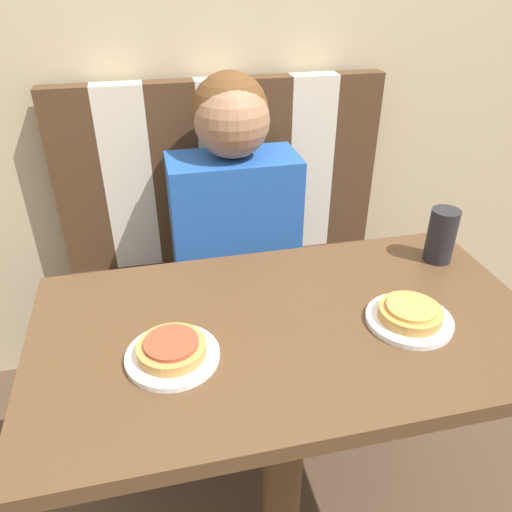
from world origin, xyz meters
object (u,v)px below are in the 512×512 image
(plate_left, at_px, (173,356))
(pizza_right, at_px, (411,312))
(drinking_cup, at_px, (441,235))
(plate_right, at_px, (409,320))
(pizza_left, at_px, (172,348))
(person, at_px, (233,186))

(plate_left, distance_m, pizza_right, 0.48)
(pizza_right, height_order, drinking_cup, drinking_cup)
(plate_right, bearing_deg, plate_left, 180.00)
(plate_left, distance_m, drinking_cup, 0.69)
(pizza_left, height_order, pizza_right, same)
(person, bearing_deg, drinking_cup, -46.72)
(person, xyz_separation_m, drinking_cup, (0.42, -0.45, 0.02))
(plate_left, distance_m, plate_right, 0.48)
(plate_right, height_order, drinking_cup, drinking_cup)
(plate_left, relative_size, pizza_right, 1.37)
(pizza_right, xyz_separation_m, drinking_cup, (0.18, 0.21, 0.04))
(pizza_right, bearing_deg, person, 109.96)
(person, bearing_deg, plate_left, -109.96)
(person, xyz_separation_m, pizza_right, (0.24, -0.65, -0.02))
(plate_left, height_order, pizza_right, pizza_right)
(plate_left, bearing_deg, pizza_left, 14.04)
(pizza_right, bearing_deg, plate_left, -180.00)
(person, bearing_deg, pizza_right, -70.04)
(person, relative_size, drinking_cup, 5.05)
(plate_left, xyz_separation_m, pizza_left, (0.00, 0.00, 0.02))
(plate_left, height_order, drinking_cup, drinking_cup)
(pizza_left, bearing_deg, pizza_right, 0.00)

